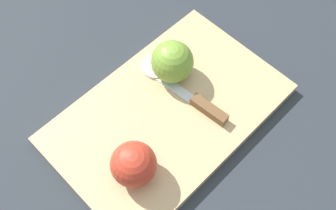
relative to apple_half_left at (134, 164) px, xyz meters
name	(u,v)px	position (x,y,z in m)	size (l,w,h in m)	color
ground_plane	(168,116)	(0.11, 0.03, -0.05)	(4.00, 4.00, 0.00)	#282D33
cutting_board	(168,113)	(0.11, 0.03, -0.04)	(0.40, 0.26, 0.02)	tan
apple_half_left	(134,164)	(0.00, 0.00, 0.00)	(0.07, 0.07, 0.07)	red
apple_half_right	(172,62)	(0.17, 0.08, 0.00)	(0.07, 0.07, 0.07)	olive
knife	(200,103)	(0.15, 0.00, -0.03)	(0.02, 0.18, 0.02)	silver
apple_slice	(156,66)	(0.16, 0.11, -0.03)	(0.05, 0.05, 0.01)	#EFE5C6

